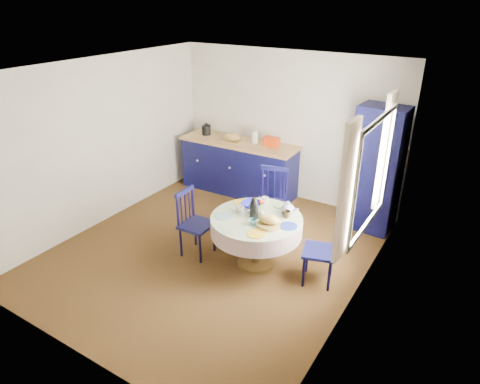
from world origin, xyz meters
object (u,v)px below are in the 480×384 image
object	(u,v)px
chair_left	(194,223)
chair_right	(323,250)
kitchen_counter	(239,166)
cobalt_bowl	(252,205)
pantry_cabinet	(376,170)
dining_table	(257,226)
chair_far	(271,202)
mug_d	(265,200)
mug_c	(286,214)
mug_a	(240,209)
mug_b	(253,222)

from	to	relation	value
chair_left	chair_right	world-z (taller)	chair_left
kitchen_counter	cobalt_bowl	bearing A→B (deg)	-54.61
pantry_cabinet	dining_table	size ratio (longest dim) A/B	1.61
chair_far	mug_d	world-z (taller)	chair_far
chair_left	cobalt_bowl	xyz separation A→B (m)	(0.66, 0.41, 0.27)
mug_c	mug_a	bearing A→B (deg)	-162.02
chair_far	mug_a	size ratio (longest dim) A/B	9.35
chair_left	chair_far	size ratio (longest dim) A/B	0.92
kitchen_counter	pantry_cabinet	xyz separation A→B (m)	(2.41, -0.05, 0.46)
kitchen_counter	mug_c	size ratio (longest dim) A/B	18.59
mug_b	mug_c	distance (m)	0.47
chair_left	mug_b	distance (m)	0.96
mug_b	mug_d	xyz separation A→B (m)	(-0.16, 0.60, 0.00)
kitchen_counter	chair_right	xyz separation A→B (m)	(2.30, -1.75, -0.03)
dining_table	mug_d	distance (m)	0.45
chair_far	mug_b	distance (m)	1.10
pantry_cabinet	cobalt_bowl	distance (m)	1.99
chair_far	mug_b	world-z (taller)	chair_far
chair_far	dining_table	bearing A→B (deg)	-88.93
kitchen_counter	mug_a	world-z (taller)	kitchen_counter
mug_a	mug_c	world-z (taller)	mug_c
chair_left	chair_far	bearing A→B (deg)	-32.64
mug_a	cobalt_bowl	world-z (taller)	mug_a
cobalt_bowl	kitchen_counter	bearing A→B (deg)	126.86
kitchen_counter	mug_c	bearing A→B (deg)	-44.90
mug_c	cobalt_bowl	xyz separation A→B (m)	(-0.52, 0.02, -0.01)
pantry_cabinet	mug_b	distance (m)	2.20
kitchen_counter	chair_far	size ratio (longest dim) A/B	2.10
kitchen_counter	pantry_cabinet	world-z (taller)	pantry_cabinet
dining_table	chair_right	distance (m)	0.88
cobalt_bowl	mug_a	bearing A→B (deg)	-105.04
mug_d	mug_b	bearing A→B (deg)	-75.03
dining_table	mug_c	bearing A→B (deg)	32.73
mug_c	mug_d	distance (m)	0.47
chair_far	mug_a	bearing A→B (deg)	-106.58
chair_right	mug_c	size ratio (longest dim) A/B	7.89
chair_left	mug_d	world-z (taller)	chair_left
chair_far	mug_d	distance (m)	0.52
chair_left	chair_right	size ratio (longest dim) A/B	1.03
mug_a	mug_c	bearing A→B (deg)	17.98
mug_d	chair_left	bearing A→B (deg)	-141.53
chair_right	mug_c	world-z (taller)	chair_right
chair_right	mug_b	distance (m)	0.91
mug_b	mug_c	xyz separation A→B (m)	(0.26, 0.39, 0.00)
kitchen_counter	mug_b	xyz separation A→B (m)	(1.49, -2.04, 0.27)
kitchen_counter	mug_d	size ratio (longest dim) A/B	21.93
dining_table	chair_right	xyz separation A→B (m)	(0.86, 0.11, -0.13)
chair_right	mug_a	distance (m)	1.17
chair_far	chair_right	xyz separation A→B (m)	(1.11, -0.74, -0.05)
pantry_cabinet	mug_d	bearing A→B (deg)	-124.56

